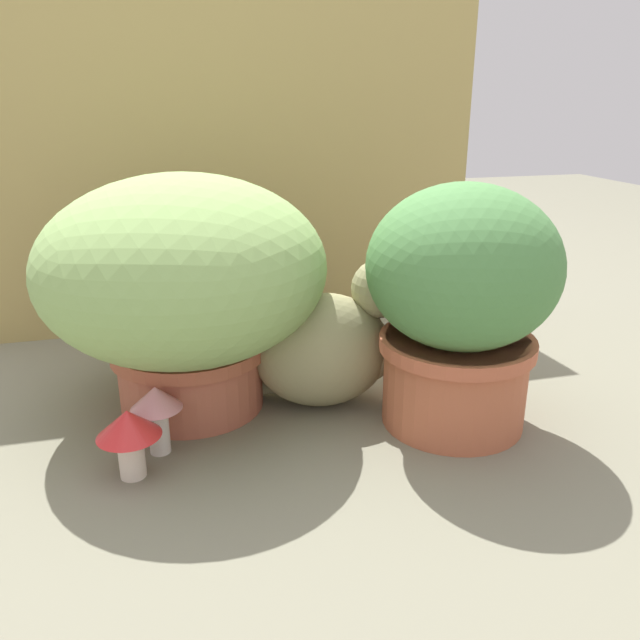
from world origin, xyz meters
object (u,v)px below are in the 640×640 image
(mushroom_ornament_red, at_px, (129,430))
(leafy_planter, at_px, (460,299))
(grass_planter, at_px, (184,280))
(cat, at_px, (331,343))
(mushroom_ornament_pink, at_px, (156,406))

(mushroom_ornament_red, bearing_deg, leafy_planter, 3.61)
(grass_planter, xyz_separation_m, leafy_planter, (0.45, -0.18, -0.02))
(grass_planter, xyz_separation_m, mushroom_ornament_red, (-0.11, -0.22, -0.17))
(leafy_planter, bearing_deg, cat, 146.19)
(leafy_planter, bearing_deg, mushroom_ornament_pink, 177.09)
(leafy_planter, relative_size, cat, 1.15)
(mushroom_ornament_red, bearing_deg, mushroom_ornament_pink, 55.13)
(leafy_planter, distance_m, cat, 0.26)
(leafy_planter, height_order, mushroom_ornament_pink, leafy_planter)
(grass_planter, bearing_deg, cat, -11.77)
(mushroom_ornament_red, relative_size, mushroom_ornament_pink, 0.95)
(grass_planter, distance_m, cat, 0.29)
(mushroom_ornament_red, bearing_deg, grass_planter, 63.60)
(cat, xyz_separation_m, mushroom_ornament_red, (-0.37, -0.17, -0.04))
(cat, relative_size, mushroom_ornament_red, 3.28)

